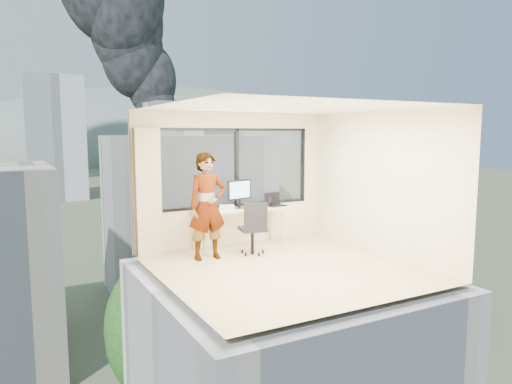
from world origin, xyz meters
TOP-DOWN VIEW (x-y plane):
  - floor at (0.00, 0.00)m, footprint 4.00×4.00m
  - ceiling at (0.00, 0.00)m, footprint 4.00×4.00m
  - wall_front at (0.00, -2.00)m, footprint 4.00×0.01m
  - wall_left at (-2.00, 0.00)m, footprint 0.01×4.00m
  - wall_right at (2.00, 0.00)m, footprint 0.01×4.00m
  - window_wall at (0.05, 2.00)m, footprint 3.30×0.16m
  - curtain at (-1.72, 1.88)m, footprint 0.45×0.14m
  - desk at (0.00, 1.66)m, footprint 1.80×0.60m
  - chair at (-0.05, 1.05)m, footprint 0.60×0.60m
  - person at (-0.88, 1.15)m, footprint 0.69×0.45m
  - monitor at (0.04, 1.76)m, footprint 0.57×0.25m
  - game_console at (-0.20, 1.83)m, footprint 0.33×0.30m
  - laptop at (0.80, 1.63)m, footprint 0.42×0.44m
  - cellphone at (-0.69, 1.54)m, footprint 0.12×0.06m
  - pen_cup at (0.67, 1.64)m, footprint 0.09×0.09m
  - handbag at (0.80, 1.85)m, footprint 0.31×0.23m
  - exterior_ground at (0.00, 120.00)m, footprint 400.00×400.00m
  - near_bldg_b at (12.00, 38.00)m, footprint 14.00×13.00m
  - near_bldg_c at (30.00, 28.00)m, footprint 12.00×10.00m
  - far_tower_b at (8.00, 120.00)m, footprint 13.00×13.00m
  - far_tower_c at (45.00, 140.00)m, footprint 15.00×15.00m
  - hill_b at (100.00, 320.00)m, footprint 300.00×220.00m
  - tree_b at (4.00, 18.00)m, footprint 7.60×7.60m
  - tree_c at (22.00, 40.00)m, footprint 8.40×8.40m
  - smoke_plume_b at (55.00, 170.00)m, footprint 30.00×18.00m

SIDE VIEW (x-z plane):
  - exterior_ground at x=0.00m, z-range -14.02..-13.98m
  - hill_b at x=100.00m, z-range -62.00..34.00m
  - tree_b at x=4.00m, z-range -14.00..-5.00m
  - near_bldg_c at x=30.00m, z-range -14.00..-4.00m
  - tree_c at x=22.00m, z-range -14.00..-4.00m
  - near_bldg_b at x=12.00m, z-range -14.00..2.00m
  - far_tower_c at x=45.00m, z-range -14.00..12.00m
  - floor at x=0.00m, z-range -0.01..0.01m
  - desk at x=0.00m, z-range 0.00..0.75m
  - chair at x=-0.05m, z-range 0.00..1.00m
  - cellphone at x=-0.69m, z-range 0.75..0.76m
  - game_console at x=-0.20m, z-range 0.75..0.82m
  - pen_cup at x=0.67m, z-range 0.75..0.85m
  - handbag at x=0.80m, z-range 0.75..0.97m
  - laptop at x=0.80m, z-range 0.75..0.99m
  - person at x=-0.88m, z-range 0.00..1.87m
  - far_tower_b at x=8.00m, z-range -14.00..16.00m
  - monitor at x=0.04m, z-range 0.75..1.31m
  - curtain at x=-1.72m, z-range 0.00..2.30m
  - wall_front at x=0.00m, z-range 0.00..2.60m
  - wall_left at x=-2.00m, z-range 0.00..2.60m
  - wall_right at x=2.00m, z-range 0.00..2.60m
  - window_wall at x=0.05m, z-range 0.75..2.30m
  - ceiling at x=0.00m, z-range 2.60..2.60m
  - smoke_plume_b at x=55.00m, z-range -8.00..62.00m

